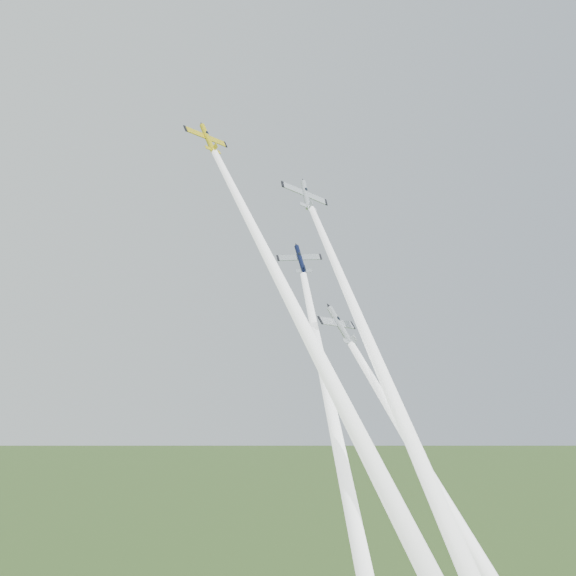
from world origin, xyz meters
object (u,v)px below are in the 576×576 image
object	(u,v)px
plane_silver_right	(306,195)
plane_silver_low	(340,325)
plane_navy	(300,259)
plane_yellow	(207,138)

from	to	relation	value
plane_silver_right	plane_silver_low	xyz separation A→B (m)	(-2.24, -13.95, -22.49)
plane_navy	plane_yellow	bearing A→B (deg)	167.48
plane_yellow	plane_silver_right	size ratio (longest dim) A/B	0.92
plane_yellow	plane_silver_low	bearing A→B (deg)	-59.96
plane_navy	plane_silver_right	world-z (taller)	plane_silver_right
plane_silver_low	plane_yellow	bearing A→B (deg)	112.79
plane_silver_right	plane_silver_low	bearing A→B (deg)	-100.48
plane_silver_low	plane_navy	bearing A→B (deg)	80.54
plane_yellow	plane_navy	bearing A→B (deg)	-41.89
plane_navy	plane_silver_low	distance (m)	13.43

